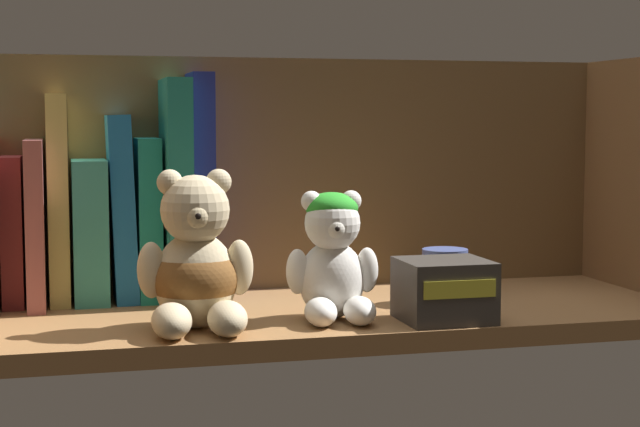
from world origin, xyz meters
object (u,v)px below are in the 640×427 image
small_product_box (444,290)px  book_8 (148,218)px  book_9 (174,189)px  pillar_candle (445,276)px  book_7 (121,208)px  book_10 (200,186)px  book_5 (58,199)px  teddy_bear_larger (196,267)px  teddy_bear_smaller (333,259)px  book_4 (36,221)px  book_3 (13,230)px  book_6 (90,230)px

small_product_box → book_8: bearing=143.6°
book_9 → pillar_candle: bearing=-21.8°
book_7 → book_10: bearing=0.0°
book_5 → teddy_bear_larger: bearing=-55.3°
teddy_bear_smaller → book_7: bearing=139.2°
book_5 → book_10: 15.03cm
teddy_bear_smaller → book_10: bearing=122.9°
book_8 → book_10: book_10 is taller
book_9 → teddy_bear_larger: 18.58cm
book_8 → book_5: bearing=180.0°
book_4 → book_10: bearing=0.0°
book_7 → small_product_box: bearing=-33.8°
book_7 → book_9: book_9 is taller
book_9 → teddy_bear_smaller: 22.02cm
book_10 → teddy_bear_larger: bearing=-99.0°
book_4 → book_5: bearing=0.0°
book_3 → book_10: size_ratio=0.64×
book_6 → pillar_candle: (36.25, -10.90, -4.70)cm
book_8 → book_9: (2.87, 0.00, 3.12)cm
book_3 → book_10: 20.12cm
book_6 → book_10: size_ratio=0.62×
book_9 → book_8: bearing=180.0°
book_3 → book_10: (19.64, 0.00, 4.38)cm
book_9 → book_10: size_ratio=0.97×
book_3 → book_4: bearing=0.0°
book_9 → book_3: bearing=180.0°
teddy_bear_larger → pillar_candle: (27.25, 6.69, -2.96)cm
book_4 → book_10: 17.64cm
book_5 → book_4: bearing=180.0°
book_8 → book_9: 4.24cm
book_6 → book_8: size_ratio=0.87×
pillar_candle → teddy_bear_smaller: bearing=-158.2°
book_10 → teddy_bear_larger: size_ratio=1.64×
book_9 → pillar_candle: book_9 is taller
teddy_bear_smaller → small_product_box: bearing=-17.2°
pillar_candle → book_7: bearing=161.7°
book_4 → small_product_box: book_4 is taller
book_6 → book_8: book_8 is taller
pillar_candle → book_4: bearing=165.4°
book_6 → small_product_box: 38.40cm
book_9 → teddy_bear_larger: book_9 is taller
book_7 → book_8: 3.02cm
book_7 → teddy_bear_larger: 18.93cm
book_7 → teddy_bear_smaller: size_ratio=1.58×
book_5 → book_6: bearing=0.0°
book_10 → small_product_box: (20.90, -19.63, -9.20)cm
book_5 → pillar_candle: 41.72cm
book_6 → small_product_box: (32.68, -19.63, -4.60)cm
book_8 → pillar_candle: (30.15, -10.90, -5.82)cm
book_6 → teddy_bear_smaller: size_ratio=1.21×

